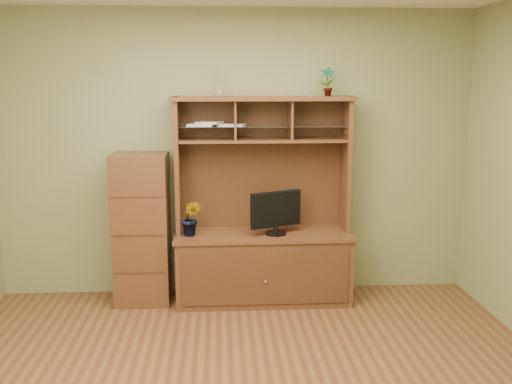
{
  "coord_description": "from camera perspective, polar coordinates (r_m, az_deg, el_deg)",
  "views": [
    {
      "loc": [
        -0.15,
        -3.4,
        2.03
      ],
      "look_at": [
        0.14,
        1.2,
        1.13
      ],
      "focal_mm": 40.0,
      "sensor_mm": 36.0,
      "label": 1
    }
  ],
  "objects": [
    {
      "name": "room",
      "position": [
        3.47,
        -1.1,
        -0.29
      ],
      "size": [
        4.54,
        4.04,
        2.74
      ],
      "color": "#542D18",
      "rests_on": "ground"
    },
    {
      "name": "media_hutch",
      "position": [
        5.36,
        0.71,
        -5.35
      ],
      "size": [
        1.66,
        0.61,
        1.9
      ],
      "color": "#452313",
      "rests_on": "room"
    },
    {
      "name": "monitor",
      "position": [
        5.2,
        2.01,
        -2.01
      ],
      "size": [
        0.47,
        0.24,
        0.4
      ],
      "rotation": [
        0.0,
        0.0,
        0.42
      ],
      "color": "black",
      "rests_on": "media_hutch"
    },
    {
      "name": "orchid_plant",
      "position": [
        5.19,
        -6.5,
        -2.61
      ],
      "size": [
        0.21,
        0.18,
        0.33
      ],
      "primitive_type": "imported",
      "rotation": [
        0.0,
        0.0,
        -0.23
      ],
      "color": "#27531C",
      "rests_on": "media_hutch"
    },
    {
      "name": "top_plant",
      "position": [
        5.3,
        7.17,
        10.92
      ],
      "size": [
        0.15,
        0.11,
        0.26
      ],
      "primitive_type": "imported",
      "rotation": [
        0.0,
        0.0,
        -0.13
      ],
      "color": "#306423",
      "rests_on": "media_hutch"
    },
    {
      "name": "reed_diffuser",
      "position": [
        5.2,
        -3.84,
        10.75
      ],
      "size": [
        0.06,
        0.06,
        0.28
      ],
      "color": "silver",
      "rests_on": "media_hutch"
    },
    {
      "name": "magazines",
      "position": [
        5.22,
        -4.25,
        6.78
      ],
      "size": [
        0.54,
        0.24,
        0.04
      ],
      "color": "silver",
      "rests_on": "media_hutch"
    },
    {
      "name": "side_cabinet",
      "position": [
        5.37,
        -11.34,
        -3.61
      ],
      "size": [
        0.5,
        0.45,
        1.39
      ],
      "color": "#452313",
      "rests_on": "room"
    }
  ]
}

